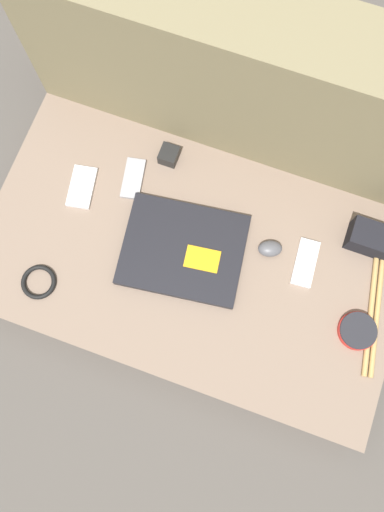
{
  "coord_description": "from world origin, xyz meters",
  "views": [
    {
      "loc": [
        0.1,
        -0.29,
        1.42
      ],
      "look_at": [
        0.0,
        0.0,
        0.14
      ],
      "focal_mm": 35.0,
      "sensor_mm": 36.0,
      "label": 1
    }
  ],
  "objects": [
    {
      "name": "charger_brick",
      "position": [
        -0.16,
        0.25,
        0.14
      ],
      "size": [
        0.05,
        0.05,
        0.04
      ],
      "color": "black",
      "rests_on": "couch_seat"
    },
    {
      "name": "couch_backrest",
      "position": [
        0.0,
        0.42,
        0.28
      ],
      "size": [
        1.13,
        0.2,
        0.56
      ],
      "color": "#756B4C",
      "rests_on": "ground_plane"
    },
    {
      "name": "phone_small",
      "position": [
        -0.23,
        0.16,
        0.13
      ],
      "size": [
        0.07,
        0.12,
        0.01
      ],
      "rotation": [
        0.0,
        0.0,
        0.19
      ],
      "color": "#99999E",
      "rests_on": "couch_seat"
    },
    {
      "name": "ground_plane",
      "position": [
        0.0,
        0.0,
        0.0
      ],
      "size": [
        8.0,
        8.0,
        0.0
      ],
      "primitive_type": "plane",
      "color": "#4C4742"
    },
    {
      "name": "couch_seat",
      "position": [
        0.0,
        0.0,
        0.06
      ],
      "size": [
        1.13,
        0.64,
        0.12
      ],
      "color": "#7A6656",
      "rests_on": "ground_plane"
    },
    {
      "name": "computer_mouse",
      "position": [
        0.19,
        0.09,
        0.14
      ],
      "size": [
        0.08,
        0.06,
        0.03
      ],
      "rotation": [
        0.0,
        0.0,
        0.37
      ],
      "color": "#4C4C51",
      "rests_on": "couch_seat"
    },
    {
      "name": "drumstick_pair",
      "position": [
        0.49,
        0.03,
        0.13
      ],
      "size": [
        0.09,
        0.35,
        0.01
      ],
      "rotation": [
        0.0,
        0.0,
        0.16
      ],
      "color": "tan",
      "rests_on": "couch_seat"
    },
    {
      "name": "camera_pouch",
      "position": [
        0.44,
        0.2,
        0.15
      ],
      "size": [
        0.14,
        0.08,
        0.07
      ],
      "color": "black",
      "rests_on": "couch_seat"
    },
    {
      "name": "laptop",
      "position": [
        -0.03,
        0.01,
        0.13
      ],
      "size": [
        0.35,
        0.29,
        0.03
      ],
      "rotation": [
        0.0,
        0.0,
        0.13
      ],
      "color": "black",
      "rests_on": "couch_seat"
    },
    {
      "name": "cable_coil",
      "position": [
        -0.36,
        -0.2,
        0.13
      ],
      "size": [
        0.09,
        0.09,
        0.01
      ],
      "color": "black",
      "rests_on": "couch_seat"
    },
    {
      "name": "speaker_puck",
      "position": [
        0.47,
        -0.04,
        0.13
      ],
      "size": [
        0.1,
        0.1,
        0.02
      ],
      "color": "red",
      "rests_on": "couch_seat"
    },
    {
      "name": "phone_black",
      "position": [
        0.29,
        0.09,
        0.13
      ],
      "size": [
        0.06,
        0.13,
        0.01
      ],
      "rotation": [
        0.0,
        0.0,
        0.07
      ],
      "color": "silver",
      "rests_on": "couch_seat"
    },
    {
      "name": "phone_silver",
      "position": [
        -0.35,
        0.08,
        0.13
      ],
      "size": [
        0.09,
        0.13,
        0.01
      ],
      "rotation": [
        0.0,
        0.0,
        0.18
      ],
      "color": "silver",
      "rests_on": "couch_seat"
    }
  ]
}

